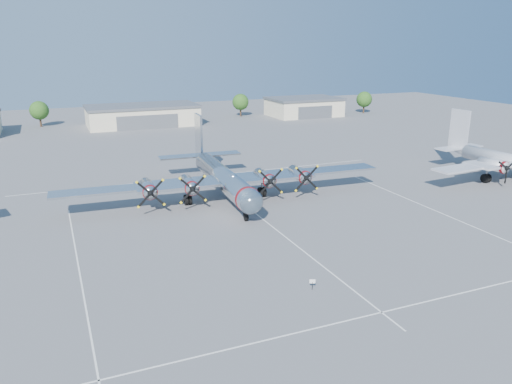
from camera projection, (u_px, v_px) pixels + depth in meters
name	position (u px, v px, depth m)	size (l,w,h in m)	color
ground	(270.00, 225.00, 59.69)	(260.00, 260.00, 0.00)	#5E5E61
parking_lines	(276.00, 230.00, 58.14)	(60.00, 50.08, 0.01)	silver
hangar_center	(143.00, 115.00, 131.38)	(28.60, 14.60, 5.40)	beige
hangar_east	(304.00, 107.00, 149.12)	(20.60, 14.60, 5.40)	beige
tree_west	(39.00, 110.00, 128.82)	(4.80, 4.80, 6.64)	#382619
tree_east	(240.00, 102.00, 147.38)	(4.80, 4.80, 6.64)	#382619
tree_far_east	(364.00, 99.00, 154.35)	(4.80, 4.80, 6.64)	#382619
main_bomber_b29	(222.00, 197.00, 70.58)	(45.11, 30.86, 9.98)	silver
twin_engine_east	(499.00, 177.00, 80.98)	(31.24, 22.46, 9.90)	silver
info_placard	(312.00, 282.00, 43.78)	(0.49, 0.25, 0.99)	black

